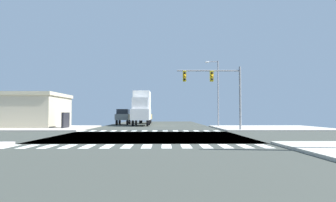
% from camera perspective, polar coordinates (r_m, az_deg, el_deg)
% --- Properties ---
extents(ground, '(90.00, 90.00, 0.05)m').
position_cam_1_polar(ground, '(23.62, -3.47, -6.38)').
color(ground, '#373B35').
extents(sidewalk_corner_ne, '(12.00, 12.00, 0.14)m').
position_cam_1_polar(sidewalk_corner_ne, '(37.51, 17.78, -4.62)').
color(sidewalk_corner_ne, '#B2ADA3').
rests_on(sidewalk_corner_ne, ground).
extents(sidewalk_corner_nw, '(12.00, 12.00, 0.14)m').
position_cam_1_polar(sidewalk_corner_nw, '(38.27, -22.47, -4.50)').
color(sidewalk_corner_nw, '#B3AA9E').
rests_on(sidewalk_corner_nw, ground).
extents(crosswalk_near, '(13.50, 2.00, 0.01)m').
position_cam_1_polar(crosswalk_near, '(16.38, -5.58, -8.08)').
color(crosswalk_near, white).
rests_on(crosswalk_near, ground).
extents(crosswalk_far, '(13.50, 2.00, 0.01)m').
position_cam_1_polar(crosswalk_far, '(30.91, -3.30, -5.36)').
color(crosswalk_far, white).
rests_on(crosswalk_far, ground).
extents(traffic_signal_mast, '(6.24, 0.55, 6.25)m').
position_cam_1_polar(traffic_signal_mast, '(31.20, 8.45, 3.15)').
color(traffic_signal_mast, gray).
rests_on(traffic_signal_mast, ground).
extents(street_lamp, '(1.78, 0.32, 8.41)m').
position_cam_1_polar(street_lamp, '(40.95, 8.64, 2.41)').
color(street_lamp, gray).
rests_on(street_lamp, ground).
extents(bank_building, '(14.07, 8.70, 4.06)m').
position_cam_1_polar(bank_building, '(42.29, -26.51, -1.54)').
color(bank_building, '#B8AD90').
rests_on(bank_building, ground).
extents(pickup_nearside_1, '(2.00, 5.10, 2.35)m').
position_cam_1_polar(pickup_nearside_1, '(54.06, -4.06, -2.68)').
color(pickup_nearside_1, black).
rests_on(pickup_nearside_1, ground).
extents(box_truck_crossing_1, '(2.40, 7.20, 4.85)m').
position_cam_1_polar(box_truck_crossing_1, '(44.66, -4.76, -1.13)').
color(box_truck_crossing_1, black).
rests_on(box_truck_crossing_1, ground).
extents(suv_queued_2, '(1.96, 4.60, 2.34)m').
position_cam_1_polar(suv_queued_2, '(48.62, -7.99, -2.59)').
color(suv_queued_2, black).
rests_on(suv_queued_2, ground).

